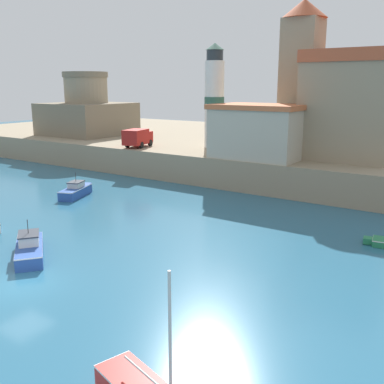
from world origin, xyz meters
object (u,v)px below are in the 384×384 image
(harbor_shed_near_wharf, at_px, (260,131))
(truck_on_quay, at_px, (138,137))
(motorboat_blue_0, at_px, (76,191))
(lighthouse, at_px, (214,98))
(motorboat_blue_3, at_px, (30,248))
(church, at_px, (355,100))
(fortress, at_px, (87,113))

(harbor_shed_near_wharf, relative_size, truck_on_quay, 2.02)
(motorboat_blue_0, xyz_separation_m, lighthouse, (4.86, 17.82, 8.52))
(motorboat_blue_3, xyz_separation_m, truck_on_quay, (-12.73, 25.39, 3.82))
(motorboat_blue_0, bearing_deg, church, 48.43)
(fortress, xyz_separation_m, truck_on_quay, (16.08, -6.92, -2.07))
(motorboat_blue_0, bearing_deg, lighthouse, 74.73)
(harbor_shed_near_wharf, xyz_separation_m, truck_on_quay, (-15.92, -0.92, -1.57))
(lighthouse, bearing_deg, harbor_shed_near_wharf, -26.79)
(motorboat_blue_3, relative_size, truck_on_quay, 1.11)
(motorboat_blue_0, bearing_deg, truck_on_quay, 103.36)
(truck_on_quay, bearing_deg, church, 22.77)
(lighthouse, bearing_deg, motorboat_blue_0, -105.27)
(motorboat_blue_3, relative_size, lighthouse, 0.42)
(lighthouse, relative_size, harbor_shed_near_wharf, 1.31)
(lighthouse, bearing_deg, truck_on_quay, -147.95)
(harbor_shed_near_wharf, height_order, truck_on_quay, harbor_shed_near_wharf)
(harbor_shed_near_wharf, bearing_deg, motorboat_blue_0, -133.03)
(lighthouse, height_order, harbor_shed_near_wharf, lighthouse)
(truck_on_quay, bearing_deg, fortress, 156.71)
(church, height_order, truck_on_quay, church)
(motorboat_blue_3, relative_size, fortress, 0.45)
(fortress, bearing_deg, truck_on_quay, -23.29)
(motorboat_blue_3, xyz_separation_m, fortress, (-28.82, 32.31, 5.89))
(motorboat_blue_0, xyz_separation_m, fortress, (-19.14, 19.79, 5.88))
(motorboat_blue_3, xyz_separation_m, church, (10.30, 35.06, 8.49))
(truck_on_quay, bearing_deg, lighthouse, 32.05)
(harbor_shed_near_wharf, bearing_deg, church, 50.87)
(motorboat_blue_0, bearing_deg, fortress, 134.04)
(motorboat_blue_0, distance_m, harbor_shed_near_wharf, 19.61)
(motorboat_blue_0, height_order, church, church)
(motorboat_blue_3, distance_m, fortress, 43.69)
(motorboat_blue_0, height_order, truck_on_quay, truck_on_quay)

